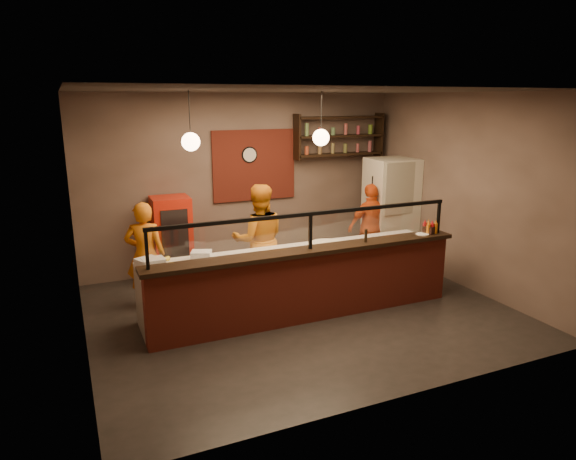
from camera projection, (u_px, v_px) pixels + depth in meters
name	position (u px, v px, depth m)	size (l,w,h in m)	color
floor	(301.00, 311.00, 7.69)	(6.00, 6.00, 0.00)	black
ceiling	(302.00, 91.00, 6.90)	(6.00, 6.00, 0.00)	#342E28
wall_back	(244.00, 182.00, 9.51)	(6.00, 6.00, 0.00)	#725D53
wall_left	(74.00, 228.00, 6.12)	(5.00, 5.00, 0.00)	#725D53
wall_right	(465.00, 192.00, 8.47)	(5.00, 5.00, 0.00)	#725D53
wall_front	(409.00, 254.00, 5.08)	(6.00, 6.00, 0.00)	#725D53
brick_patch	(254.00, 165.00, 9.49)	(1.60, 0.04, 1.30)	maroon
service_counter	(310.00, 286.00, 7.30)	(4.60, 0.25, 1.00)	maroon
counter_ledge	(310.00, 251.00, 7.17)	(4.70, 0.37, 0.06)	black
worktop_cabinet	(295.00, 280.00, 7.76)	(4.60, 0.75, 0.85)	gray
worktop	(295.00, 252.00, 7.65)	(4.60, 0.75, 0.05)	white
sneeze_guard	(310.00, 227.00, 7.09)	(4.50, 0.05, 0.52)	white
wall_shelving	(339.00, 136.00, 9.90)	(1.84, 0.28, 0.85)	black
wall_clock	(249.00, 155.00, 9.39)	(0.30, 0.30, 0.04)	black
pendant_left	(191.00, 142.00, 6.65)	(0.24, 0.24, 0.77)	black
pendant_right	(321.00, 137.00, 7.39)	(0.24, 0.24, 0.77)	black
cook_left	(145.00, 255.00, 7.71)	(0.59, 0.39, 1.63)	orange
cook_mid	(259.00, 240.00, 8.21)	(0.88, 0.68, 1.80)	orange
cook_right	(371.00, 227.00, 9.47)	(0.94, 0.39, 1.60)	#DA4D14
fridge	(390.00, 211.00, 9.80)	(0.84, 0.78, 2.02)	beige
red_cooler	(172.00, 239.00, 8.85)	(0.64, 0.58, 1.48)	#B91D0C
pizza_dough	(328.00, 244.00, 7.98)	(0.57, 0.57, 0.01)	#EBE2C8
prep_tub_a	(147.00, 263.00, 6.83)	(0.28, 0.22, 0.14)	silver
prep_tub_b	(201.00, 256.00, 7.15)	(0.27, 0.22, 0.14)	white
prep_tub_c	(153.00, 264.00, 6.79)	(0.29, 0.23, 0.14)	silver
rolling_pin	(159.00, 262.00, 7.02)	(0.06, 0.06, 0.37)	yellow
condiment_caddy	(430.00, 229.00, 7.99)	(0.20, 0.16, 0.11)	black
pepper_mill	(366.00, 236.00, 7.47)	(0.04, 0.04, 0.19)	black
small_plate	(422.00, 234.00, 7.91)	(0.20, 0.20, 0.01)	white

